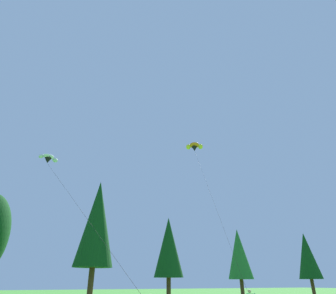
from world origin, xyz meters
TOP-DOWN VIEW (x-y plane):
  - treeline_tree_d at (-0.46, 44.36)m, footprint 4.81×4.81m
  - treeline_tree_e at (9.55, 43.86)m, footprint 3.92×3.92m
  - treeline_tree_f at (22.40, 45.05)m, footprint 3.80×3.80m
  - treeline_tree_g at (37.08, 44.70)m, footprint 3.87×3.87m
  - parafoil_kite_high_white at (-7.83, 36.07)m, footprint 4.82×18.40m
  - parafoil_kite_mid_orange at (13.81, 43.01)m, footprint 9.66×20.60m

SIDE VIEW (x-z plane):
  - treeline_tree_f at x=22.40m, z-range 1.26..11.27m
  - treeline_tree_g at x=37.08m, z-range 1.30..11.64m
  - treeline_tree_e at x=9.55m, z-range 1.33..11.85m
  - treeline_tree_d at x=-0.46m, z-range 1.85..16.43m
  - parafoil_kite_high_white at x=-7.83m, z-range 7.32..19.79m
  - parafoil_kite_mid_orange at x=13.81m, z-range 11.49..32.82m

